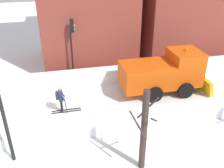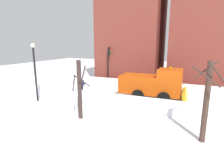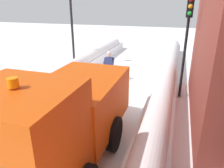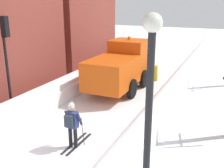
{
  "view_description": "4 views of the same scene",
  "coord_description": "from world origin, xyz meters",
  "px_view_note": "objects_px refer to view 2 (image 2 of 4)",
  "views": [
    {
      "loc": [
        13.68,
        1.74,
        8.69
      ],
      "look_at": [
        0.93,
        4.7,
        1.77
      ],
      "focal_mm": 40.08,
      "sensor_mm": 36.0,
      "label": 1
    },
    {
      "loc": [
        15.85,
        11.64,
        5.0
      ],
      "look_at": [
        0.79,
        5.12,
        1.41
      ],
      "focal_mm": 29.19,
      "sensor_mm": 36.0,
      "label": 2
    },
    {
      "loc": [
        -3.23,
        12.94,
        4.35
      ],
      "look_at": [
        -0.77,
        5.17,
        1.23
      ],
      "focal_mm": 33.98,
      "sensor_mm": 36.0,
      "label": 3
    },
    {
      "loc": [
        5.51,
        -5.97,
        5.32
      ],
      "look_at": [
        0.72,
        4.77,
        1.63
      ],
      "focal_mm": 43.12,
      "sensor_mm": 36.0,
      "label": 4
    }
  ],
  "objects_px": {
    "plow_truck": "(154,84)",
    "traffic_light_pole": "(109,60)",
    "street_lamp": "(35,65)",
    "skier": "(82,84)",
    "bare_tree_near": "(80,89)",
    "bare_tree_mid": "(206,101)"
  },
  "relations": [
    {
      "from": "plow_truck",
      "to": "traffic_light_pole",
      "type": "xyz_separation_m",
      "value": [
        -3.06,
        -5.84,
        1.79
      ]
    },
    {
      "from": "traffic_light_pole",
      "to": "skier",
      "type": "bearing_deg",
      "value": -16.85
    },
    {
      "from": "bare_tree_near",
      "to": "street_lamp",
      "type": "bearing_deg",
      "value": -107.34
    },
    {
      "from": "street_lamp",
      "to": "bare_tree_mid",
      "type": "relative_size",
      "value": 1.21
    },
    {
      "from": "traffic_light_pole",
      "to": "bare_tree_mid",
      "type": "distance_m",
      "value": 13.57
    },
    {
      "from": "skier",
      "to": "traffic_light_pole",
      "type": "xyz_separation_m",
      "value": [
        -4.02,
        1.22,
        2.26
      ]
    },
    {
      "from": "plow_truck",
      "to": "traffic_light_pole",
      "type": "relative_size",
      "value": 1.28
    },
    {
      "from": "skier",
      "to": "traffic_light_pole",
      "type": "height_order",
      "value": "traffic_light_pole"
    },
    {
      "from": "skier",
      "to": "street_lamp",
      "type": "xyz_separation_m",
      "value": [
        3.55,
        -2.43,
        2.24
      ]
    },
    {
      "from": "plow_truck",
      "to": "bare_tree_mid",
      "type": "height_order",
      "value": "bare_tree_mid"
    },
    {
      "from": "plow_truck",
      "to": "bare_tree_mid",
      "type": "relative_size",
      "value": 1.41
    },
    {
      "from": "traffic_light_pole",
      "to": "bare_tree_mid",
      "type": "xyz_separation_m",
      "value": [
        9.48,
        9.66,
        -1.03
      ]
    },
    {
      "from": "plow_truck",
      "to": "skier",
      "type": "bearing_deg",
      "value": -82.25
    },
    {
      "from": "traffic_light_pole",
      "to": "bare_tree_mid",
      "type": "relative_size",
      "value": 1.1
    },
    {
      "from": "skier",
      "to": "bare_tree_mid",
      "type": "relative_size",
      "value": 0.43
    },
    {
      "from": "plow_truck",
      "to": "street_lamp",
      "type": "xyz_separation_m",
      "value": [
        4.52,
        -9.49,
        1.76
      ]
    },
    {
      "from": "street_lamp",
      "to": "skier",
      "type": "bearing_deg",
      "value": 145.6
    },
    {
      "from": "plow_truck",
      "to": "skier",
      "type": "xyz_separation_m",
      "value": [
        0.96,
        -7.06,
        -0.48
      ]
    },
    {
      "from": "skier",
      "to": "bare_tree_mid",
      "type": "xyz_separation_m",
      "value": [
        5.46,
        10.88,
        1.23
      ]
    },
    {
      "from": "plow_truck",
      "to": "street_lamp",
      "type": "relative_size",
      "value": 1.17
    },
    {
      "from": "traffic_light_pole",
      "to": "bare_tree_near",
      "type": "relative_size",
      "value": 1.17
    },
    {
      "from": "traffic_light_pole",
      "to": "bare_tree_near",
      "type": "bearing_deg",
      "value": 12.54
    }
  ]
}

